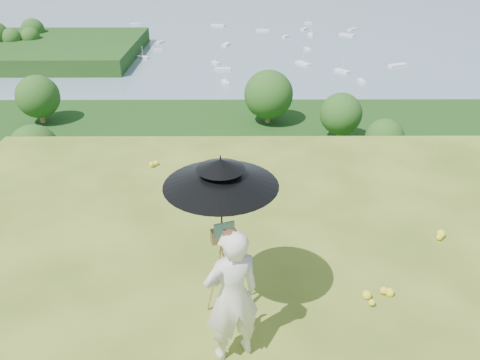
{
  "coord_description": "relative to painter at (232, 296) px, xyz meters",
  "views": [
    {
      "loc": [
        -1.15,
        -3.89,
        4.65
      ],
      "look_at": [
        -1.11,
        3.18,
        0.81
      ],
      "focal_mm": 35.0,
      "sensor_mm": 36.0,
      "label": 1
    }
  ],
  "objects": [
    {
      "name": "harbor_town",
      "position": [
        1.22,
        74.82,
        -30.42
      ],
      "size": [
        110.0,
        22.0,
        5.0
      ],
      "primitive_type": null,
      "color": "silver",
      "rests_on": "shoreline_tier"
    },
    {
      "name": "painter",
      "position": [
        0.0,
        0.0,
        0.0
      ],
      "size": [
        0.79,
        0.67,
        1.84
      ],
      "primitive_type": "imported",
      "rotation": [
        0.0,
        0.0,
        3.55
      ],
      "color": "beige",
      "rests_on": "ground"
    },
    {
      "name": "painter_cap",
      "position": [
        0.0,
        0.0,
        0.86
      ],
      "size": [
        0.27,
        0.29,
        0.1
      ],
      "primitive_type": null,
      "rotation": [
        0.0,
        0.0,
        0.32
      ],
      "color": "#C86E80",
      "rests_on": "painter"
    },
    {
      "name": "shoreline_tier",
      "position": [
        1.22,
        74.82,
        -36.92
      ],
      "size": [
        170.0,
        28.0,
        8.0
      ],
      "primitive_type": "cube",
      "color": "#675E52",
      "rests_on": "bay_water"
    },
    {
      "name": "bay_water",
      "position": [
        1.22,
        239.82,
        -34.92
      ],
      "size": [
        700.0,
        700.0,
        0.0
      ],
      "primitive_type": "plane",
      "color": "slate",
      "rests_on": "ground"
    },
    {
      "name": "wildflowers",
      "position": [
        1.22,
        0.07,
        -0.86
      ],
      "size": [
        10.0,
        10.5,
        0.12
      ],
      "primitive_type": null,
      "color": "yellow",
      "rests_on": "ground"
    },
    {
      "name": "forest_slope",
      "position": [
        1.22,
        34.82,
        -29.92
      ],
      "size": [
        140.0,
        56.0,
        22.0
      ],
      "primitive_type": "cube",
      "color": "#103A10",
      "rests_on": "bay_water"
    },
    {
      "name": "sun_umbrella",
      "position": [
        -0.12,
        0.63,
        0.93
      ],
      "size": [
        1.69,
        1.69,
        1.12
      ],
      "primitive_type": null,
      "rotation": [
        0.0,
        0.0,
        0.3
      ],
      "color": "black",
      "rests_on": "field_easel"
    },
    {
      "name": "peninsula",
      "position": [
        -73.78,
        154.82,
        -29.92
      ],
      "size": [
        90.0,
        60.0,
        12.0
      ],
      "primitive_type": null,
      "color": "#103A10",
      "rests_on": "bay_water"
    },
    {
      "name": "moored_boats",
      "position": [
        -11.28,
        160.82,
        -34.57
      ],
      "size": [
        140.0,
        140.0,
        0.7
      ],
      "primitive_type": null,
      "color": "white",
      "rests_on": "bay_water"
    },
    {
      "name": "field_easel",
      "position": [
        -0.11,
        0.6,
        -0.13
      ],
      "size": [
        0.76,
        0.76,
        1.57
      ],
      "primitive_type": null,
      "rotation": [
        0.0,
        0.0,
        0.33
      ],
      "color": "#9A6340",
      "rests_on": "ground"
    },
    {
      "name": "slope_trees",
      "position": [
        1.22,
        34.82,
        -15.92
      ],
      "size": [
        110.0,
        50.0,
        6.0
      ],
      "primitive_type": null,
      "color": "#174916",
      "rests_on": "forest_slope"
    }
  ]
}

